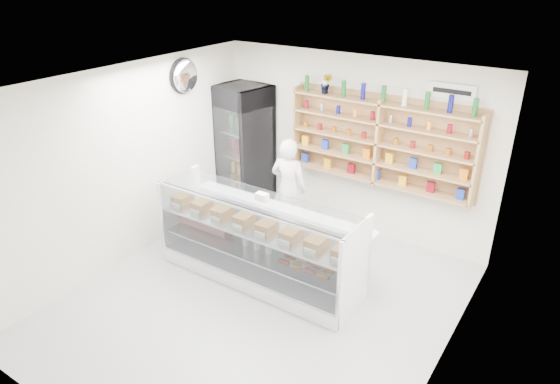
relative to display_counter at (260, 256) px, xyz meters
The scene contains 8 objects.
room 1.20m from the display_counter, 55.22° to the right, with size 5.00×5.00×5.00m.
display_counter is the anchor object (origin of this frame).
shop_worker 1.35m from the display_counter, 104.92° to the left, with size 0.59×0.39×1.62m, color silver.
drinks_cooler 2.38m from the display_counter, 132.42° to the left, with size 0.90×0.89×2.17m.
wall_shelving 2.40m from the display_counter, 66.30° to the left, with size 2.84×0.28×1.33m.
potted_plant 2.74m from the display_counter, 92.85° to the left, with size 0.17×0.13×0.30m, color #1E6626.
security_mirror 2.89m from the display_counter, 158.30° to the left, with size 0.15×0.50×0.50m, color silver.
wall_sign 3.38m from the display_counter, 49.33° to the left, with size 0.62×0.03×0.20m, color white.
Camera 1 is at (3.12, -4.21, 4.03)m, focal length 32.00 mm.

